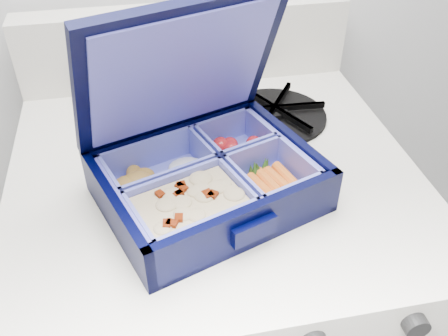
{
  "coord_description": "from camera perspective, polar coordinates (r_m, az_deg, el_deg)",
  "views": [
    {
      "loc": [
        -0.34,
        1.16,
        1.25
      ],
      "look_at": [
        -0.24,
        1.64,
        0.87
      ],
      "focal_mm": 40.0,
      "sensor_mm": 36.0,
      "label": 1
    }
  ],
  "objects": [
    {
      "name": "burner_grate_rear",
      "position": [
        0.83,
        -10.52,
        7.9
      ],
      "size": [
        0.2,
        0.2,
        0.02
      ],
      "primitive_type": "cylinder",
      "rotation": [
        0.0,
        0.0,
        -0.12
      ],
      "color": "black",
      "rests_on": "stove"
    },
    {
      "name": "burner_grate",
      "position": [
        0.79,
        5.78,
        6.54
      ],
      "size": [
        0.17,
        0.17,
        0.02
      ],
      "primitive_type": "cylinder",
      "rotation": [
        0.0,
        0.0,
        -0.06
      ],
      "color": "black",
      "rests_on": "stove"
    },
    {
      "name": "stove",
      "position": [
        1.0,
        -1.04,
        -18.37
      ],
      "size": [
        0.55,
        0.55,
        0.83
      ],
      "primitive_type": null,
      "color": "silver",
      "rests_on": "floor"
    },
    {
      "name": "fork",
      "position": [
        0.77,
        0.6,
        4.97
      ],
      "size": [
        0.15,
        0.17,
        0.01
      ],
      "primitive_type": null,
      "rotation": [
        0.0,
        0.0,
        -0.71
      ],
      "color": "silver",
      "rests_on": "stove"
    },
    {
      "name": "bento_box",
      "position": [
        0.62,
        -1.81,
        -1.47
      ],
      "size": [
        0.3,
        0.27,
        0.06
      ],
      "primitive_type": null,
      "rotation": [
        0.0,
        0.0,
        0.34
      ],
      "color": "black",
      "rests_on": "stove"
    }
  ]
}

